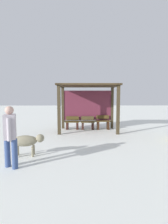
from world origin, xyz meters
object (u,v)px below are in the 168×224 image
at_px(bus_shelter, 88,98).
at_px(bench_right_inside, 103,123).
at_px(bench_center_inside, 88,124).
at_px(person_walking, 10,132).
at_px(dog, 27,141).
at_px(bench_left_inside, 72,124).

height_order(bus_shelter, bench_right_inside, bus_shelter).
bearing_deg(bench_right_inside, bench_center_inside, 179.91).
height_order(bench_right_inside, person_walking, person_walking).
xyz_separation_m(bus_shelter, person_walking, (-2.09, -4.70, -0.88)).
distance_m(bench_right_inside, dog, 4.98).
height_order(bus_shelter, bench_center_inside, bus_shelter).
bearing_deg(bus_shelter, bench_right_inside, 13.59).
bearing_deg(bench_left_inside, bench_center_inside, -0.02).
distance_m(bus_shelter, bench_center_inside, 1.49).
relative_size(bus_shelter, person_walking, 2.02).
height_order(bus_shelter, bench_left_inside, bus_shelter).
bearing_deg(bench_right_inside, bus_shelter, -166.41).
bearing_deg(bus_shelter, person_walking, -113.95).
height_order(bench_left_inside, person_walking, person_walking).
bearing_deg(person_walking, dog, 81.17).
bearing_deg(bench_center_inside, dog, -115.57).
height_order(bus_shelter, person_walking, bus_shelter).
xyz_separation_m(bench_center_inside, bench_right_inside, (0.86, -0.00, 0.03)).
distance_m(bus_shelter, bench_left_inside, 1.72).
relative_size(bench_left_inside, bench_center_inside, 1.00).
bearing_deg(bench_center_inside, bench_right_inside, -0.09).
distance_m(bench_right_inside, person_walking, 5.76).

